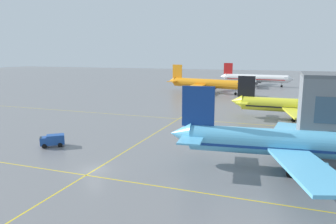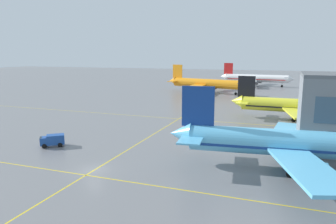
% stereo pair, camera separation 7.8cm
% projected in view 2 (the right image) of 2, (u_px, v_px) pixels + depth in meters
% --- Properties ---
extents(ground_plane, '(600.00, 600.00, 0.00)m').
position_uv_depth(ground_plane, '(94.00, 170.00, 45.05)').
color(ground_plane, slate).
extents(airliner_front_gate, '(37.65, 32.27, 11.70)m').
position_uv_depth(airliner_front_gate, '(300.00, 144.00, 43.82)').
color(airliner_front_gate, '#5BB7E5').
rests_on(airliner_front_gate, ground).
extents(airliner_second_row, '(34.39, 29.75, 10.72)m').
position_uv_depth(airliner_second_row, '(300.00, 106.00, 77.90)').
color(airliner_second_row, yellow).
rests_on(airliner_second_row, ground).
extents(airliner_third_row, '(37.11, 31.55, 11.64)m').
position_uv_depth(airliner_third_row, '(206.00, 83.00, 134.15)').
color(airliner_third_row, orange).
rests_on(airliner_third_row, ground).
extents(airliner_far_left_stand, '(37.25, 31.96, 11.57)m').
position_uv_depth(airliner_far_left_stand, '(255.00, 78.00, 163.06)').
color(airliner_far_left_stand, white).
rests_on(airliner_far_left_stand, ground).
extents(taxiway_markings, '(156.91, 89.49, 0.01)m').
position_uv_depth(taxiway_markings, '(147.00, 138.00, 61.98)').
color(taxiway_markings, yellow).
rests_on(taxiway_markings, ground).
extents(service_truck_red_van, '(4.36, 4.00, 2.10)m').
position_uv_depth(service_truck_red_van, '(52.00, 140.00, 56.47)').
color(service_truck_red_van, '#1E4793').
rests_on(service_truck_red_van, ground).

